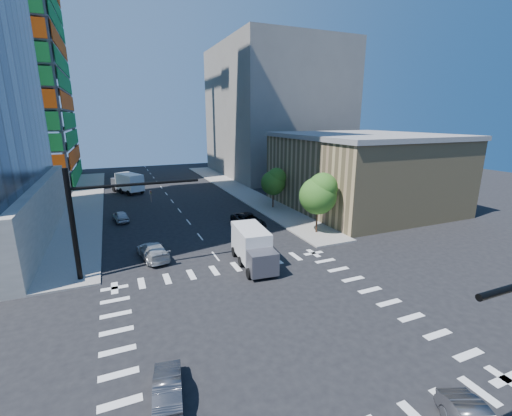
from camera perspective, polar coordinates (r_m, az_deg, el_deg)
ground at (r=23.11m, az=2.17°, el=-18.76°), size 160.00×160.00×0.00m
road_markings at (r=23.10m, az=2.17°, el=-18.75°), size 20.00×20.00×0.01m
sidewalk_ne at (r=62.33m, az=-3.02°, el=3.06°), size 5.00×60.00×0.15m
sidewalk_nw at (r=58.92m, az=-26.51°, el=0.81°), size 5.00×60.00×0.15m
commercial_building at (r=52.09m, az=17.12°, el=5.95°), size 20.50×22.50×10.60m
bg_building_ne at (r=80.52m, az=3.11°, el=15.69°), size 24.00×30.00×28.00m
signal_mast_nw at (r=29.84m, az=-25.55°, el=-0.79°), size 10.20×0.40×9.00m
tree_south at (r=38.48m, az=10.53°, el=2.45°), size 4.16×4.16×6.82m
tree_north at (r=48.99m, az=3.07°, el=4.48°), size 3.54×3.52×5.78m
car_nb_far at (r=41.11m, az=-1.28°, el=-2.11°), size 3.01×5.88×1.59m
car_sb_near at (r=33.53m, az=-16.79°, el=-6.84°), size 2.87×5.48×1.52m
car_sb_mid at (r=46.57m, az=-21.61°, el=-1.29°), size 2.16×4.19×1.36m
car_sb_cross at (r=18.48m, az=-14.50°, el=-26.93°), size 1.83×3.85×1.22m
box_truck_near at (r=30.38m, az=-0.33°, el=-7.10°), size 3.18×6.37×3.23m
box_truck_far at (r=64.13m, az=-20.74°, el=3.76°), size 5.24×7.07×3.41m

